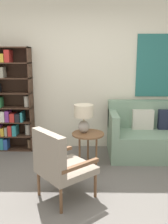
{
  "coord_description": "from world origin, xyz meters",
  "views": [
    {
      "loc": [
        0.15,
        -2.51,
        1.68
      ],
      "look_at": [
        0.1,
        0.96,
        0.9
      ],
      "focal_mm": 40.0,
      "sensor_mm": 36.0,
      "label": 1
    }
  ],
  "objects": [
    {
      "name": "ground_plane",
      "position": [
        0.0,
        0.0,
        0.0
      ],
      "size": [
        14.0,
        14.0,
        0.0
      ],
      "primitive_type": "plane",
      "color": "#66605B"
    },
    {
      "name": "side_table",
      "position": [
        0.16,
        1.1,
        0.48
      ],
      "size": [
        0.49,
        0.49,
        0.54
      ],
      "color": "brown",
      "rests_on": "ground_plane"
    },
    {
      "name": "wall_back",
      "position": [
        0.03,
        2.03,
        1.35
      ],
      "size": [
        6.4,
        0.08,
        2.7
      ],
      "color": "silver",
      "rests_on": "ground_plane"
    },
    {
      "name": "bookshelf",
      "position": [
        -1.29,
        1.84,
        0.86
      ],
      "size": [
        0.76,
        0.3,
        1.83
      ],
      "color": "#422B1E",
      "rests_on": "ground_plane"
    },
    {
      "name": "table_lamp",
      "position": [
        0.1,
        1.13,
        0.82
      ],
      "size": [
        0.29,
        0.29,
        0.43
      ],
      "color": "#A59E93",
      "rests_on": "side_table"
    },
    {
      "name": "armchair",
      "position": [
        -0.18,
        0.18,
        0.48
      ],
      "size": [
        0.8,
        0.8,
        0.86
      ],
      "color": "brown",
      "rests_on": "ground_plane"
    }
  ]
}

